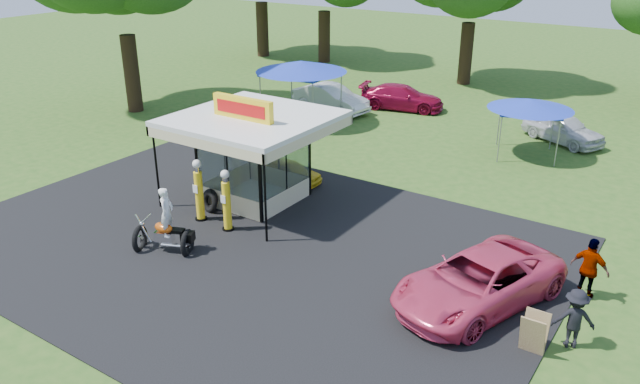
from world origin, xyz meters
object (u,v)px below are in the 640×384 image
(gas_pump_left, at_px, (199,192))
(kiosk_car, at_px, (289,171))
(spectator_east_a, at_px, (574,319))
(gas_station_kiosk, at_px, (254,157))
(spectator_east_b, at_px, (590,269))
(a_frame_sign, at_px, (534,334))
(pink_sedan, at_px, (478,281))
(tent_west, at_px, (301,67))
(tent_east, at_px, (531,105))
(motorcycle, at_px, (166,226))
(bg_car_c, at_px, (563,128))
(bg_car_b, at_px, (402,97))
(gas_pump_right, at_px, (227,202))
(bg_car_a, at_px, (331,98))

(gas_pump_left, height_order, kiosk_car, gas_pump_left)
(spectator_east_a, bearing_deg, gas_station_kiosk, -35.84)
(gas_station_kiosk, distance_m, gas_pump_left, 2.65)
(spectator_east_b, bearing_deg, kiosk_car, 0.81)
(a_frame_sign, height_order, pink_sedan, pink_sedan)
(a_frame_sign, bearing_deg, spectator_east_b, 80.35)
(pink_sedan, bearing_deg, spectator_east_a, 8.72)
(kiosk_car, height_order, tent_west, tent_west)
(tent_east, bearing_deg, spectator_east_a, -68.68)
(motorcycle, height_order, spectator_east_a, motorcycle)
(pink_sedan, bearing_deg, bg_car_c, 115.50)
(gas_pump_left, xyz_separation_m, tent_east, (7.58, 13.44, 1.29))
(bg_car_b, xyz_separation_m, tent_west, (-3.20, -5.50, 2.34))
(pink_sedan, height_order, tent_east, tent_east)
(gas_station_kiosk, xyz_separation_m, bg_car_b, (-1.28, 14.94, -1.08))
(gas_pump_right, height_order, motorcycle, gas_pump_right)
(kiosk_car, bearing_deg, bg_car_b, 5.76)
(motorcycle, distance_m, pink_sedan, 9.84)
(gas_pump_right, height_order, kiosk_car, gas_pump_right)
(gas_pump_right, bearing_deg, spectator_east_a, -0.60)
(gas_pump_left, height_order, spectator_east_a, gas_pump_left)
(kiosk_car, bearing_deg, tent_east, -39.17)
(gas_pump_right, height_order, bg_car_c, gas_pump_right)
(pink_sedan, height_order, bg_car_b, pink_sedan)
(a_frame_sign, bearing_deg, tent_west, 140.63)
(a_frame_sign, height_order, bg_car_c, bg_car_c)
(kiosk_car, bearing_deg, pink_sedan, -114.34)
(gas_pump_right, xyz_separation_m, bg_car_b, (-2.16, 17.53, -0.38))
(spectator_east_a, relative_size, tent_east, 0.42)
(gas_station_kiosk, distance_m, bg_car_c, 16.07)
(gas_pump_left, relative_size, gas_pump_right, 1.03)
(tent_west, xyz_separation_m, tent_east, (11.59, 1.48, -0.63))
(bg_car_c, bearing_deg, gas_station_kiosk, 176.36)
(tent_west, bearing_deg, bg_car_b, 59.79)
(bg_car_b, relative_size, tent_west, 1.00)
(gas_station_kiosk, xyz_separation_m, motorcycle, (0.28, -4.85, -0.88))
(tent_west, height_order, tent_east, tent_west)
(spectator_east_b, relative_size, bg_car_a, 0.40)
(a_frame_sign, bearing_deg, tent_east, 106.97)
(tent_east, bearing_deg, gas_pump_right, -114.72)
(gas_station_kiosk, distance_m, spectator_east_a, 12.75)
(pink_sedan, xyz_separation_m, spectator_east_a, (2.66, -0.50, 0.06))
(kiosk_car, bearing_deg, tent_west, 31.82)
(tent_east, bearing_deg, kiosk_car, -129.17)
(gas_station_kiosk, height_order, kiosk_car, gas_station_kiosk)
(gas_pump_left, bearing_deg, a_frame_sign, -4.79)
(spectator_east_b, distance_m, bg_car_c, 14.65)
(spectator_east_a, xyz_separation_m, bg_car_b, (-13.71, 17.66, -0.11))
(a_frame_sign, xyz_separation_m, pink_sedan, (-1.93, 1.33, 0.19))
(motorcycle, bearing_deg, spectator_east_a, -13.42)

